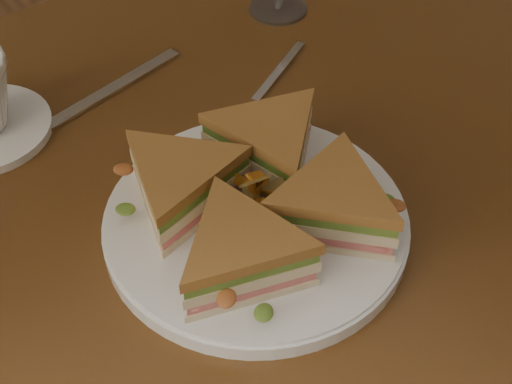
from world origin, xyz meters
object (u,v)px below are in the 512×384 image
Objects in this scene: sandwich_wedges at (256,196)px; spoon at (252,104)px; knife at (103,95)px; plate at (256,223)px; table at (216,224)px.

sandwich_wedges reaches higher than spoon.
sandwich_wedges reaches higher than knife.
knife is at bearing 95.52° from sandwich_wedges.
sandwich_wedges is at bearing -96.70° from knife.
plate reaches higher than spoon.
table is 4.03× the size of sandwich_wedges.
plate is at bearing 141.34° from sandwich_wedges.
plate is 0.19m from spoon.
plate is 0.97× the size of sandwich_wedges.
table is at bearing 80.70° from sandwich_wedges.
sandwich_wedges is (-0.02, -0.10, 0.14)m from table.
knife is (-0.03, 0.27, -0.01)m from plate.
spoon reaches higher than table.
knife is at bearing 95.52° from plate.
spoon is (0.10, 0.15, -0.04)m from sandwich_wedges.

